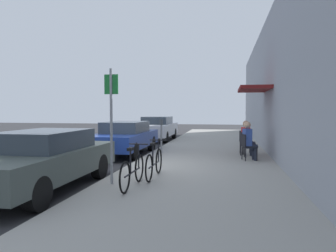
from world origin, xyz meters
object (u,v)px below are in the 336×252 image
object	(u,v)px
street_sign	(111,117)
bicycle_1	(154,163)
bicycle_0	(133,171)
cafe_chair_1	(246,142)
parked_car_2	(157,128)
seated_patron_0	(249,139)
seated_patron_1	(247,137)
parked_car_0	(42,159)
cafe_chair_2	(245,141)
parked_car_1	(125,137)
parking_meter	(161,133)
cafe_chair_0	(247,145)

from	to	relation	value
street_sign	bicycle_1	world-z (taller)	street_sign
bicycle_0	cafe_chair_1	xyz separation A→B (m)	(2.67, 5.14, 0.14)
parked_car_2	seated_patron_0	size ratio (longest dim) A/B	3.41
bicycle_0	seated_patron_1	xyz separation A→B (m)	(2.73, 5.16, 0.34)
cafe_chair_1	parked_car_0	bearing A→B (deg)	-131.75
bicycle_0	cafe_chair_2	distance (m)	6.34
parked_car_1	seated_patron_0	bearing A→B (deg)	-15.98
street_sign	parked_car_2	bearing A→B (deg)	97.54
bicycle_0	seated_patron_1	bearing A→B (deg)	62.14
bicycle_0	seated_patron_0	xyz separation A→B (m)	(2.73, 4.22, 0.34)
bicycle_0	cafe_chair_1	distance (m)	5.79
parked_car_2	cafe_chair_2	bearing A→B (deg)	-50.79
parked_car_0	seated_patron_0	size ratio (longest dim) A/B	3.41
parking_meter	cafe_chair_2	bearing A→B (deg)	5.88
seated_patron_0	parked_car_0	bearing A→B (deg)	-137.52
parking_meter	cafe_chair_0	distance (m)	3.41
parked_car_0	street_sign	size ratio (longest dim) A/B	1.69
seated_patron_0	cafe_chair_2	world-z (taller)	seated_patron_0
parked_car_0	cafe_chair_0	size ratio (longest dim) A/B	5.06
bicycle_0	cafe_chair_0	size ratio (longest dim) A/B	1.97
parked_car_1	bicycle_0	xyz separation A→B (m)	(2.06, -5.59, -0.22)
parked_car_2	parking_meter	xyz separation A→B (m)	(1.55, -6.12, 0.15)
cafe_chair_2	parked_car_0	bearing A→B (deg)	-128.69
bicycle_1	cafe_chair_1	distance (m)	4.78
street_sign	seated_patron_1	distance (m)	6.00
bicycle_0	cafe_chair_0	xyz separation A→B (m)	(2.67, 4.21, 0.14)
seated_patron_1	cafe_chair_1	bearing A→B (deg)	-162.69
parked_car_0	parked_car_2	world-z (taller)	parked_car_2
parked_car_0	bicycle_1	size ratio (longest dim) A/B	2.57
seated_patron_0	street_sign	bearing A→B (deg)	-129.27
parked_car_2	cafe_chair_2	xyz separation A→B (m)	(4.73, -5.79, -0.11)
bicycle_1	parked_car_0	bearing A→B (deg)	-152.75
cafe_chair_0	seated_patron_1	world-z (taller)	seated_patron_1
parked_car_2	seated_patron_1	size ratio (longest dim) A/B	3.41
street_sign	bicycle_0	xyz separation A→B (m)	(0.56, -0.21, -1.16)
seated_patron_1	seated_patron_0	bearing A→B (deg)	-90.01
parked_car_0	street_sign	world-z (taller)	street_sign
cafe_chair_2	cafe_chair_1	bearing A→B (deg)	-89.92
parked_car_2	bicycle_0	size ratio (longest dim) A/B	2.57
street_sign	bicycle_0	distance (m)	1.30
cafe_chair_0	seated_patron_0	bearing A→B (deg)	14.98
parking_meter	cafe_chair_0	xyz separation A→B (m)	(3.18, -1.21, -0.26)
street_sign	cafe_chair_1	size ratio (longest dim) A/B	2.99
cafe_chair_0	bicycle_0	bearing A→B (deg)	-122.37
parked_car_1	bicycle_0	world-z (taller)	parked_car_1
bicycle_1	seated_patron_1	xyz separation A→B (m)	(2.49, 4.13, 0.34)
bicycle_1	seated_patron_0	world-z (taller)	seated_patron_0
street_sign	seated_patron_0	bearing A→B (deg)	50.73
parked_car_2	seated_patron_0	distance (m)	8.74
seated_patron_0	seated_patron_1	bearing A→B (deg)	89.99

